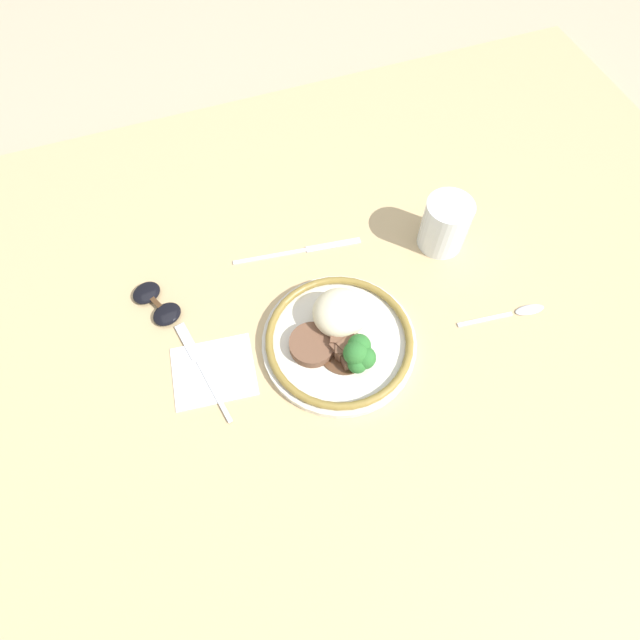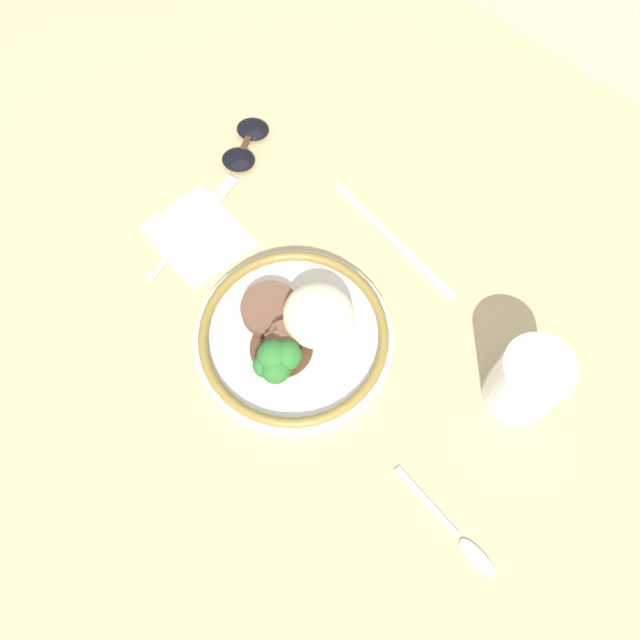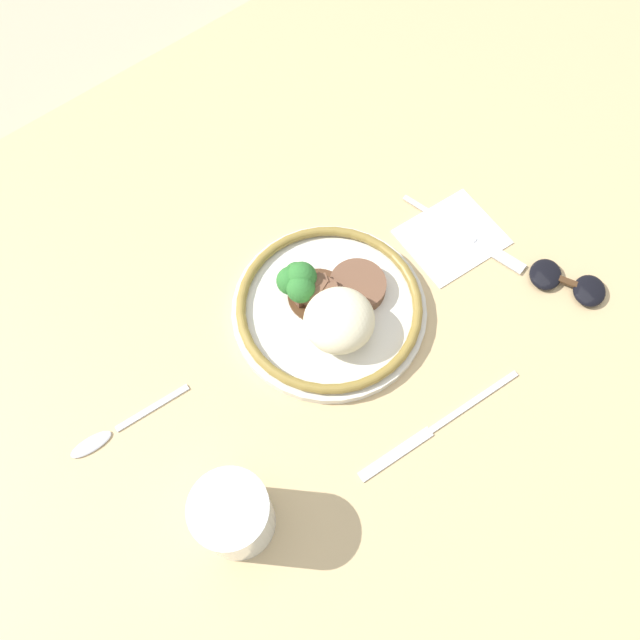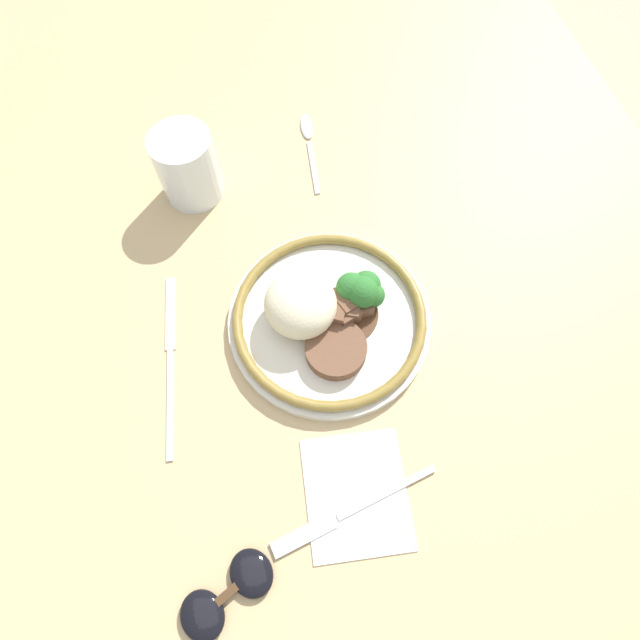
% 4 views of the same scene
% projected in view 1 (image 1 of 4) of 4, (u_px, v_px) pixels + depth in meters
% --- Properties ---
extents(ground_plane, '(8.00, 8.00, 0.00)m').
position_uv_depth(ground_plane, '(328.00, 331.00, 0.83)').
color(ground_plane, tan).
extents(dining_table, '(1.56, 1.12, 0.04)m').
position_uv_depth(dining_table, '(329.00, 326.00, 0.81)').
color(dining_table, tan).
rests_on(dining_table, ground).
extents(napkin, '(0.13, 0.12, 0.00)m').
position_uv_depth(napkin, '(214.00, 371.00, 0.75)').
color(napkin, white).
rests_on(napkin, dining_table).
extents(plate, '(0.24, 0.24, 0.07)m').
position_uv_depth(plate, '(339.00, 338.00, 0.76)').
color(plate, silver).
rests_on(plate, dining_table).
extents(juice_glass, '(0.08, 0.08, 0.09)m').
position_uv_depth(juice_glass, '(444.00, 226.00, 0.83)').
color(juice_glass, orange).
rests_on(juice_glass, dining_table).
extents(fork, '(0.05, 0.18, 0.00)m').
position_uv_depth(fork, '(199.00, 361.00, 0.76)').
color(fork, silver).
rests_on(fork, napkin).
extents(knife, '(0.22, 0.04, 0.00)m').
position_uv_depth(knife, '(303.00, 250.00, 0.86)').
color(knife, silver).
rests_on(knife, dining_table).
extents(spoon, '(0.15, 0.03, 0.01)m').
position_uv_depth(spoon, '(519.00, 312.00, 0.80)').
color(spoon, silver).
rests_on(spoon, dining_table).
extents(sunglasses, '(0.08, 0.11, 0.01)m').
position_uv_depth(sunglasses, '(157.00, 303.00, 0.80)').
color(sunglasses, black).
rests_on(sunglasses, dining_table).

